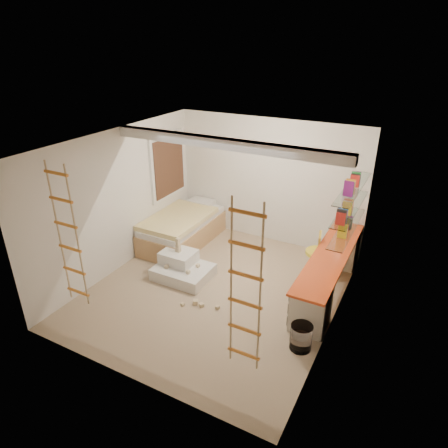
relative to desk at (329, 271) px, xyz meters
The scene contains 15 objects.
floor 1.96m from the desk, 153.35° to the right, with size 4.50×4.50×0.00m, color tan.
ceiling_beam 2.78m from the desk, 161.89° to the right, with size 4.00×0.18×0.16m, color white.
window_frame 3.91m from the desk, behind, with size 0.06×1.15×1.35m, color white.
window_blind 3.88m from the desk, behind, with size 0.02×1.00×1.20m, color #4C2D1E.
rope_ladder_left 4.18m from the desk, 139.59° to the right, with size 0.41×0.04×2.13m, color orange, non-canonical shape.
rope_ladder_right 2.86m from the desk, 98.00° to the right, with size 0.41×0.04×2.13m, color orange, non-canonical shape.
waste_bin 1.56m from the desk, 88.78° to the right, with size 0.31×0.31×0.39m, color white.
desk is the anchor object (origin of this frame).
shelves 1.14m from the desk, 60.31° to the left, with size 0.25×1.80×0.71m.
bed 3.22m from the desk, behind, with size 1.02×2.00×0.69m.
task_lamp 1.21m from the desk, 92.80° to the left, with size 0.14×0.36×0.57m.
swivel_chair 0.53m from the desk, 127.77° to the left, with size 0.59×0.59×0.84m.
play_platform 2.61m from the desk, 163.09° to the right, with size 0.99×0.77×0.44m.
toy_blocks 2.42m from the desk, 155.27° to the right, with size 1.31×0.91×0.71m.
books 1.27m from the desk, 60.31° to the left, with size 0.14×0.64×0.92m.
Camera 1 is at (2.84, -5.06, 4.03)m, focal length 32.00 mm.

